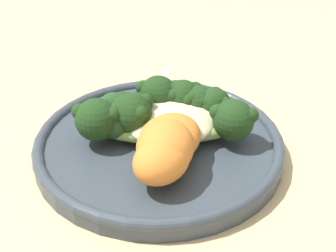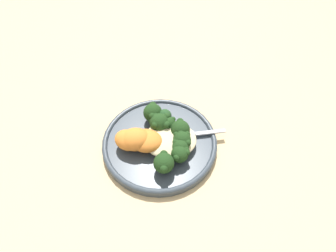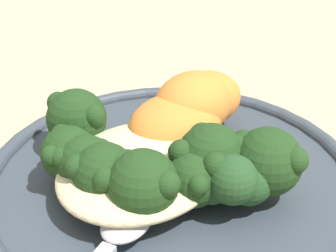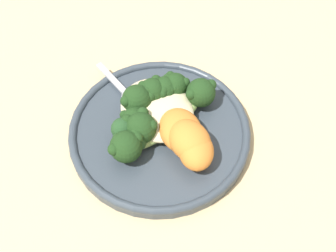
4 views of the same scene
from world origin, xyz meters
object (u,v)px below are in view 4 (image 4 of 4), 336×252
object	(u,v)px
quinoa_mound	(157,109)
kale_tuft	(131,133)
broccoli_stalk_5	(140,121)
broccoli_stalk_0	(197,98)
sweet_potato_chunk_2	(178,132)
broccoli_stalk_2	(166,97)
broccoli_stalk_4	(139,102)
spoon	(127,94)
sweet_potato_chunk_0	(192,139)
broccoli_stalk_6	(144,127)
sweet_potato_chunk_1	(198,150)
broccoli_stalk_3	(156,98)
broccoli_stalk_1	(175,91)
plate	(160,132)
broccoli_stalk_7	(132,145)

from	to	relation	value
quinoa_mound	kale_tuft	world-z (taller)	kale_tuft
broccoli_stalk_5	broccoli_stalk_0	bearing A→B (deg)	-140.30
sweet_potato_chunk_2	broccoli_stalk_2	bearing A→B (deg)	164.43
broccoli_stalk_4	spoon	world-z (taller)	broccoli_stalk_4
quinoa_mound	sweet_potato_chunk_0	size ratio (longest dim) A/B	1.76
broccoli_stalk_6	sweet_potato_chunk_2	xyz separation A→B (m)	(0.03, 0.04, -0.00)
broccoli_stalk_5	sweet_potato_chunk_0	bearing A→B (deg)	168.71
broccoli_stalk_5	sweet_potato_chunk_1	world-z (taller)	sweet_potato_chunk_1
quinoa_mound	broccoli_stalk_0	size ratio (longest dim) A/B	1.00
broccoli_stalk_3	broccoli_stalk_1	bearing A→B (deg)	-84.45
broccoli_stalk_1	sweet_potato_chunk_0	xyz separation A→B (m)	(0.09, -0.03, 0.01)
plate	broccoli_stalk_7	bearing A→B (deg)	-72.88
spoon	broccoli_stalk_7	bearing A→B (deg)	148.34
plate	broccoli_stalk_6	bearing A→B (deg)	-92.11
sweet_potato_chunk_1	spoon	size ratio (longest dim) A/B	0.54
plate	broccoli_stalk_5	bearing A→B (deg)	-123.19
broccoli_stalk_6	broccoli_stalk_7	bearing A→B (deg)	58.61
plate	sweet_potato_chunk_2	size ratio (longest dim) A/B	3.58
sweet_potato_chunk_1	broccoli_stalk_6	bearing A→B (deg)	-147.80
broccoli_stalk_2	spoon	distance (m)	0.06
plate	broccoli_stalk_3	bearing A→B (deg)	156.54
broccoli_stalk_1	broccoli_stalk_5	bearing A→B (deg)	143.70
plate	spoon	bearing A→B (deg)	-171.04
plate	quinoa_mound	distance (m)	0.03
plate	broccoli_stalk_5	xyz separation A→B (m)	(-0.01, -0.02, 0.03)
spoon	kale_tuft	bearing A→B (deg)	148.37
plate	sweet_potato_chunk_0	xyz separation A→B (m)	(0.05, 0.02, 0.03)
quinoa_mound	broccoli_stalk_6	size ratio (longest dim) A/B	1.40
sweet_potato_chunk_0	spoon	size ratio (longest dim) A/B	0.61
broccoli_stalk_4	broccoli_stalk_1	bearing A→B (deg)	-112.23
spoon	plate	bearing A→B (deg)	-178.91
broccoli_stalk_4	plate	bearing A→B (deg)	175.54
broccoli_stalk_5	spoon	bearing A→B (deg)	-55.61
broccoli_stalk_1	broccoli_stalk_7	xyz separation A→B (m)	(0.05, -0.10, 0.00)
sweet_potato_chunk_1	broccoli_stalk_4	bearing A→B (deg)	-165.57
broccoli_stalk_0	spoon	bearing A→B (deg)	117.40
broccoli_stalk_7	broccoli_stalk_3	bearing A→B (deg)	-141.76
broccoli_stalk_3	sweet_potato_chunk_1	xyz separation A→B (m)	(0.10, 0.00, 0.00)
sweet_potato_chunk_1	sweet_potato_chunk_2	world-z (taller)	sweet_potato_chunk_1
plate	sweet_potato_chunk_1	bearing A→B (deg)	16.05
broccoli_stalk_2	sweet_potato_chunk_0	bearing A→B (deg)	-161.97
broccoli_stalk_4	broccoli_stalk_6	xyz separation A→B (m)	(0.04, -0.01, 0.00)
broccoli_stalk_1	spoon	distance (m)	0.07
broccoli_stalk_1	kale_tuft	distance (m)	0.10
sweet_potato_chunk_0	sweet_potato_chunk_2	distance (m)	0.02
broccoli_stalk_7	sweet_potato_chunk_0	bearing A→B (deg)	154.36
broccoli_stalk_5	broccoli_stalk_7	size ratio (longest dim) A/B	0.56
sweet_potato_chunk_2	kale_tuft	bearing A→B (deg)	-118.36
broccoli_stalk_3	kale_tuft	bearing A→B (deg)	129.71
broccoli_stalk_5	spoon	xyz separation A→B (m)	(-0.06, 0.01, -0.01)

